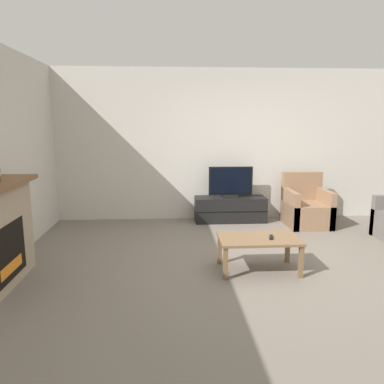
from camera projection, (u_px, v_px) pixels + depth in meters
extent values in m
plane|color=slate|center=(257.00, 264.00, 4.73)|extent=(24.00, 24.00, 0.00)
cube|color=beige|center=(229.00, 145.00, 6.78)|extent=(12.00, 0.06, 2.70)
cube|color=black|center=(10.00, 252.00, 3.93)|extent=(0.01, 0.77, 0.60)
cube|color=orange|center=(12.00, 267.00, 3.96)|extent=(0.01, 0.54, 0.12)
cube|color=black|center=(230.00, 209.00, 6.71)|extent=(1.26, 0.42, 0.44)
cube|color=black|center=(232.00, 212.00, 6.50)|extent=(1.24, 0.01, 0.01)
cube|color=black|center=(230.00, 196.00, 6.67)|extent=(0.27, 0.18, 0.04)
cube|color=black|center=(231.00, 181.00, 6.62)|extent=(0.78, 0.03, 0.51)
cube|color=black|center=(231.00, 181.00, 6.60)|extent=(0.72, 0.01, 0.46)
cube|color=#937051|center=(307.00, 214.00, 6.44)|extent=(0.70, 0.76, 0.40)
cube|color=#937051|center=(302.00, 186.00, 6.66)|extent=(0.70, 0.14, 0.50)
cube|color=#937051|center=(290.00, 208.00, 6.40)|extent=(0.10, 0.76, 0.62)
cube|color=#937051|center=(324.00, 208.00, 6.43)|extent=(0.10, 0.76, 0.62)
cube|color=brown|center=(259.00, 239.00, 4.44)|extent=(0.95, 0.57, 0.03)
cube|color=brown|center=(225.00, 264.00, 4.21)|extent=(0.05, 0.05, 0.38)
cube|color=brown|center=(301.00, 262.00, 4.27)|extent=(0.05, 0.05, 0.38)
cube|color=brown|center=(220.00, 249.00, 4.69)|extent=(0.05, 0.05, 0.38)
cube|color=brown|center=(288.00, 248.00, 4.75)|extent=(0.05, 0.05, 0.38)
cube|color=black|center=(271.00, 237.00, 4.42)|extent=(0.08, 0.16, 0.02)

